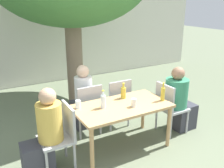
{
  "coord_description": "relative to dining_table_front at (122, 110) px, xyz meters",
  "views": [
    {
      "loc": [
        -1.84,
        -2.95,
        2.26
      ],
      "look_at": [
        0.0,
        0.3,
        0.98
      ],
      "focal_mm": 40.0,
      "sensor_mm": 36.0,
      "label": 1
    }
  ],
  "objects": [
    {
      "name": "person_seated_2",
      "position": [
        -0.29,
        0.87,
        -0.11
      ],
      "size": [
        0.3,
        0.55,
        1.21
      ],
      "rotation": [
        0.0,
        0.0,
        3.14
      ],
      "color": "#383842",
      "rests_on": "ground_plane"
    },
    {
      "name": "patio_chair_0",
      "position": [
        -0.96,
        0.0,
        -0.12
      ],
      "size": [
        0.44,
        0.44,
        0.91
      ],
      "rotation": [
        0.0,
        0.0,
        -1.57
      ],
      "color": "#B2B2B7",
      "rests_on": "ground_plane"
    },
    {
      "name": "person_seated_0",
      "position": [
        -1.2,
        -0.0,
        -0.11
      ],
      "size": [
        0.57,
        0.33,
        1.2
      ],
      "rotation": [
        0.0,
        0.0,
        -1.57
      ],
      "color": "#383842",
      "rests_on": "ground_plane"
    },
    {
      "name": "patio_chair_2",
      "position": [
        -0.29,
        0.63,
        -0.12
      ],
      "size": [
        0.44,
        0.44,
        0.91
      ],
      "rotation": [
        0.0,
        0.0,
        3.14
      ],
      "color": "#B2B2B7",
      "rests_on": "ground_plane"
    },
    {
      "name": "oil_cruet_0",
      "position": [
        0.17,
        0.23,
        0.18
      ],
      "size": [
        0.08,
        0.08,
        0.26
      ],
      "color": "gold",
      "rests_on": "dining_table_front"
    },
    {
      "name": "patio_chair_1",
      "position": [
        0.96,
        0.0,
        -0.12
      ],
      "size": [
        0.44,
        0.44,
        0.91
      ],
      "rotation": [
        0.0,
        0.0,
        1.57
      ],
      "color": "#B2B2B7",
      "rests_on": "ground_plane"
    },
    {
      "name": "ground_plane",
      "position": [
        0.0,
        0.0,
        -0.64
      ],
      "size": [
        30.0,
        30.0,
        0.0
      ],
      "primitive_type": "plane",
      "color": "#667056"
    },
    {
      "name": "dining_table_front",
      "position": [
        0.0,
        0.0,
        0.0
      ],
      "size": [
        1.46,
        0.8,
        0.73
      ],
      "color": "tan",
      "rests_on": "ground_plane"
    },
    {
      "name": "drinking_glass_1",
      "position": [
        0.13,
        -0.13,
        0.15
      ],
      "size": [
        0.08,
        0.08,
        0.12
      ],
      "color": "silver",
      "rests_on": "dining_table_front"
    },
    {
      "name": "patio_chair_3",
      "position": [
        0.29,
        0.63,
        -0.12
      ],
      "size": [
        0.44,
        0.44,
        0.91
      ],
      "rotation": [
        0.0,
        0.0,
        3.14
      ],
      "color": "#B2B2B7",
      "rests_on": "ground_plane"
    },
    {
      "name": "drinking_glass_0",
      "position": [
        -0.62,
        0.23,
        0.15
      ],
      "size": [
        0.08,
        0.08,
        0.12
      ],
      "color": "silver",
      "rests_on": "dining_table_front"
    },
    {
      "name": "oil_cruet_2",
      "position": [
        0.66,
        -0.16,
        0.2
      ],
      "size": [
        0.07,
        0.07,
        0.3
      ],
      "color": "gold",
      "rests_on": "dining_table_front"
    },
    {
      "name": "person_seated_1",
      "position": [
        1.19,
        -0.0,
        -0.11
      ],
      "size": [
        0.6,
        0.39,
        1.18
      ],
      "rotation": [
        0.0,
        0.0,
        1.57
      ],
      "color": "#383842",
      "rests_on": "ground_plane"
    },
    {
      "name": "cafe_building_wall",
      "position": [
        0.0,
        3.86,
        0.76
      ],
      "size": [
        10.0,
        0.08,
        2.8
      ],
      "color": "silver",
      "rests_on": "ground_plane"
    },
    {
      "name": "water_bottle_1",
      "position": [
        -0.29,
        0.05,
        0.19
      ],
      "size": [
        0.07,
        0.07,
        0.28
      ],
      "color": "silver",
      "rests_on": "dining_table_front"
    }
  ]
}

